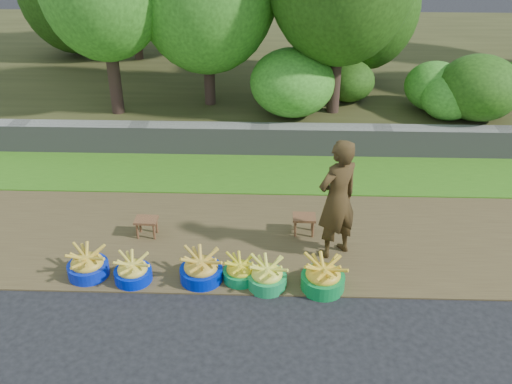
{
  "coord_description": "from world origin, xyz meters",
  "views": [
    {
      "loc": [
        0.24,
        -5.52,
        4.62
      ],
      "look_at": [
        0.02,
        1.3,
        0.75
      ],
      "focal_mm": 40.0,
      "sensor_mm": 36.0,
      "label": 1
    }
  ],
  "objects_px": {
    "basin_a": "(88,265)",
    "vendor_woman": "(337,199)",
    "basin_b": "(133,271)",
    "basin_c": "(201,269)",
    "stool_right": "(304,220)",
    "basin_e": "(267,276)",
    "basin_f": "(323,277)",
    "stool_left": "(146,222)",
    "basin_d": "(240,271)"
  },
  "relations": [
    {
      "from": "basin_e",
      "to": "basin_f",
      "type": "distance_m",
      "value": 0.7
    },
    {
      "from": "stool_right",
      "to": "vendor_woman",
      "type": "distance_m",
      "value": 0.86
    },
    {
      "from": "basin_f",
      "to": "stool_right",
      "type": "distance_m",
      "value": 1.23
    },
    {
      "from": "basin_a",
      "to": "basin_f",
      "type": "relative_size",
      "value": 0.95
    },
    {
      "from": "basin_a",
      "to": "basin_e",
      "type": "xyz_separation_m",
      "value": [
        2.32,
        -0.14,
        -0.01
      ]
    },
    {
      "from": "basin_d",
      "to": "basin_e",
      "type": "relative_size",
      "value": 0.89
    },
    {
      "from": "basin_a",
      "to": "basin_d",
      "type": "bearing_deg",
      "value": -0.85
    },
    {
      "from": "basin_b",
      "to": "vendor_woman",
      "type": "bearing_deg",
      "value": 14.65
    },
    {
      "from": "basin_f",
      "to": "stool_left",
      "type": "height_order",
      "value": "basin_f"
    },
    {
      "from": "basin_c",
      "to": "stool_left",
      "type": "height_order",
      "value": "basin_c"
    },
    {
      "from": "basin_b",
      "to": "stool_right",
      "type": "bearing_deg",
      "value": 27.29
    },
    {
      "from": "vendor_woman",
      "to": "stool_right",
      "type": "bearing_deg",
      "value": -84.27
    },
    {
      "from": "basin_a",
      "to": "basin_b",
      "type": "xyz_separation_m",
      "value": [
        0.61,
        -0.09,
        -0.02
      ]
    },
    {
      "from": "basin_d",
      "to": "basin_a",
      "type": "bearing_deg",
      "value": 179.15
    },
    {
      "from": "basin_a",
      "to": "basin_f",
      "type": "xyz_separation_m",
      "value": [
        3.02,
        -0.16,
        0.01
      ]
    },
    {
      "from": "stool_left",
      "to": "stool_right",
      "type": "xyz_separation_m",
      "value": [
        2.25,
        0.13,
        0.01
      ]
    },
    {
      "from": "vendor_woman",
      "to": "basin_b",
      "type": "bearing_deg",
      "value": -19.33
    },
    {
      "from": "basin_a",
      "to": "stool_left",
      "type": "bearing_deg",
      "value": 57.99
    },
    {
      "from": "basin_d",
      "to": "basin_f",
      "type": "bearing_deg",
      "value": -6.97
    },
    {
      "from": "basin_d",
      "to": "stool_right",
      "type": "xyz_separation_m",
      "value": [
        0.86,
        1.09,
        0.1
      ]
    },
    {
      "from": "basin_c",
      "to": "stool_right",
      "type": "bearing_deg",
      "value": 39.28
    },
    {
      "from": "basin_c",
      "to": "stool_right",
      "type": "xyz_separation_m",
      "value": [
        1.36,
        1.11,
        0.07
      ]
    },
    {
      "from": "basin_a",
      "to": "basin_d",
      "type": "height_order",
      "value": "basin_a"
    },
    {
      "from": "basin_a",
      "to": "basin_d",
      "type": "relative_size",
      "value": 1.18
    },
    {
      "from": "stool_right",
      "to": "vendor_woman",
      "type": "height_order",
      "value": "vendor_woman"
    },
    {
      "from": "stool_left",
      "to": "basin_e",
      "type": "bearing_deg",
      "value": -31.68
    },
    {
      "from": "stool_left",
      "to": "stool_right",
      "type": "relative_size",
      "value": 0.97
    },
    {
      "from": "basin_d",
      "to": "vendor_woman",
      "type": "distance_m",
      "value": 1.57
    },
    {
      "from": "basin_a",
      "to": "basin_f",
      "type": "bearing_deg",
      "value": -2.98
    },
    {
      "from": "basin_e",
      "to": "vendor_woman",
      "type": "bearing_deg",
      "value": 39.24
    },
    {
      "from": "basin_b",
      "to": "basin_a",
      "type": "bearing_deg",
      "value": 171.72
    },
    {
      "from": "basin_b",
      "to": "vendor_woman",
      "type": "height_order",
      "value": "vendor_woman"
    },
    {
      "from": "vendor_woman",
      "to": "basin_a",
      "type": "bearing_deg",
      "value": -23.5
    },
    {
      "from": "basin_d",
      "to": "basin_e",
      "type": "height_order",
      "value": "basin_e"
    },
    {
      "from": "basin_e",
      "to": "stool_right",
      "type": "distance_m",
      "value": 1.31
    },
    {
      "from": "basin_a",
      "to": "basin_f",
      "type": "distance_m",
      "value": 3.03
    },
    {
      "from": "basin_c",
      "to": "stool_right",
      "type": "height_order",
      "value": "basin_c"
    },
    {
      "from": "basin_b",
      "to": "stool_left",
      "type": "xyz_separation_m",
      "value": [
        -0.02,
        1.02,
        0.08
      ]
    },
    {
      "from": "vendor_woman",
      "to": "basin_e",
      "type": "bearing_deg",
      "value": 5.26
    },
    {
      "from": "basin_a",
      "to": "stool_right",
      "type": "xyz_separation_m",
      "value": [
        2.83,
        1.06,
        0.07
      ]
    },
    {
      "from": "basin_d",
      "to": "basin_f",
      "type": "distance_m",
      "value": 1.05
    },
    {
      "from": "basin_f",
      "to": "stool_left",
      "type": "relative_size",
      "value": 1.71
    },
    {
      "from": "basin_a",
      "to": "stool_right",
      "type": "distance_m",
      "value": 3.03
    },
    {
      "from": "stool_left",
      "to": "basin_b",
      "type": "bearing_deg",
      "value": -88.72
    },
    {
      "from": "basin_e",
      "to": "stool_right",
      "type": "relative_size",
      "value": 1.5
    },
    {
      "from": "basin_b",
      "to": "basin_e",
      "type": "relative_size",
      "value": 0.96
    },
    {
      "from": "basin_c",
      "to": "vendor_woman",
      "type": "distance_m",
      "value": 1.98
    },
    {
      "from": "basin_c",
      "to": "basin_d",
      "type": "bearing_deg",
      "value": 2.14
    },
    {
      "from": "basin_a",
      "to": "vendor_woman",
      "type": "distance_m",
      "value": 3.35
    },
    {
      "from": "basin_d",
      "to": "vendor_woman",
      "type": "height_order",
      "value": "vendor_woman"
    }
  ]
}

